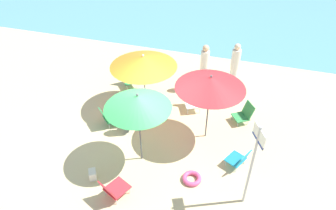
{
  "coord_description": "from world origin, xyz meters",
  "views": [
    {
      "loc": [
        2.26,
        -5.92,
        6.12
      ],
      "look_at": [
        0.2,
        0.86,
        0.7
      ],
      "focal_mm": 32.68,
      "sensor_mm": 36.0,
      "label": 1
    }
  ],
  "objects": [
    {
      "name": "person_b",
      "position": [
        0.83,
        3.02,
        0.87
      ],
      "size": [
        0.28,
        0.28,
        1.69
      ],
      "rotation": [
        0.0,
        0.0,
        2.96
      ],
      "color": "silver",
      "rests_on": "ground_plane"
    },
    {
      "name": "umbrella_green",
      "position": [
        -0.05,
        -0.72,
        1.89
      ],
      "size": [
        1.61,
        1.61,
        2.12
      ],
      "color": "#4C4C51",
      "rests_on": "ground_plane"
    },
    {
      "name": "beach_chair_b",
      "position": [
        -1.48,
        0.29,
        0.31
      ],
      "size": [
        0.7,
        0.71,
        0.6
      ],
      "rotation": [
        0.0,
        0.0,
        0.83
      ],
      "color": "#33934C",
      "rests_on": "ground_plane"
    },
    {
      "name": "beach_chair_d",
      "position": [
        -1.73,
        2.47,
        0.31
      ],
      "size": [
        0.71,
        0.72,
        0.59
      ],
      "rotation": [
        0.0,
        0.0,
        -0.85
      ],
      "color": "#33934C",
      "rests_on": "ground_plane"
    },
    {
      "name": "person_a",
      "position": [
        1.81,
        3.32,
        0.88
      ],
      "size": [
        0.3,
        0.3,
        1.73
      ],
      "rotation": [
        0.0,
        0.0,
        0.76
      ],
      "color": "silver",
      "rests_on": "ground_plane"
    },
    {
      "name": "person_c",
      "position": [
        -0.81,
        0.19,
        0.47
      ],
      "size": [
        0.34,
        0.55,
        0.93
      ],
      "rotation": [
        0.0,
        0.0,
        1.69
      ],
      "color": "#2D519E",
      "rests_on": "ground_plane"
    },
    {
      "name": "ground_plane",
      "position": [
        0.0,
        0.0,
        0.0
      ],
      "size": [
        40.0,
        40.0,
        0.0
      ],
      "primitive_type": "plane",
      "color": "#D3BC8C"
    },
    {
      "name": "umbrella_orange",
      "position": [
        -0.75,
        1.48,
        1.67
      ],
      "size": [
        2.02,
        2.02,
        1.9
      ],
      "color": "silver",
      "rests_on": "ground_plane"
    },
    {
      "name": "beach_chair_a",
      "position": [
        2.45,
        -0.27,
        0.29
      ],
      "size": [
        0.66,
        0.65,
        0.58
      ],
      "rotation": [
        0.0,
        0.0,
        2.66
      ],
      "color": "teal",
      "rests_on": "ground_plane"
    },
    {
      "name": "beach_chair_c",
      "position": [
        -0.23,
        -2.06,
        0.3
      ],
      "size": [
        0.67,
        0.74,
        0.6
      ],
      "rotation": [
        0.0,
        0.0,
        1.14
      ],
      "color": "red",
      "rests_on": "ground_plane"
    },
    {
      "name": "warning_sign",
      "position": [
        2.69,
        -1.28,
        1.48
      ],
      "size": [
        0.25,
        0.46,
        2.3
      ],
      "rotation": [
        0.0,
        0.0,
        0.46
      ],
      "color": "#ADADB2",
      "rests_on": "ground_plane"
    },
    {
      "name": "swim_ring",
      "position": [
        1.4,
        -1.04,
        0.06
      ],
      "size": [
        0.49,
        0.49,
        0.12
      ],
      "primitive_type": "torus",
      "color": "#E54C7F",
      "rests_on": "ground_plane"
    },
    {
      "name": "beach_bag",
      "position": [
        -0.99,
        -1.69,
        0.12
      ],
      "size": [
        0.28,
        0.3,
        0.24
      ],
      "primitive_type": "cube",
      "rotation": [
        0.0,
        0.0,
        2.12
      ],
      "color": "silver",
      "rests_on": "ground_plane"
    },
    {
      "name": "umbrella_red",
      "position": [
        1.4,
        0.64,
        1.85
      ],
      "size": [
        1.84,
        1.84,
        2.07
      ],
      "color": "#4C4C51",
      "rests_on": "ground_plane"
    },
    {
      "name": "beach_chair_f",
      "position": [
        2.39,
        1.62,
        0.3
      ],
      "size": [
        0.69,
        0.67,
        0.63
      ],
      "rotation": [
        0.0,
        0.0,
        -2.55
      ],
      "color": "#33934C",
      "rests_on": "ground_plane"
    },
    {
      "name": "beach_chair_e",
      "position": [
        0.71,
        1.84,
        0.33
      ],
      "size": [
        0.68,
        0.74,
        0.63
      ],
      "rotation": [
        0.0,
        0.0,
        -1.15
      ],
      "color": "white",
      "rests_on": "ground_plane"
    }
  ]
}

